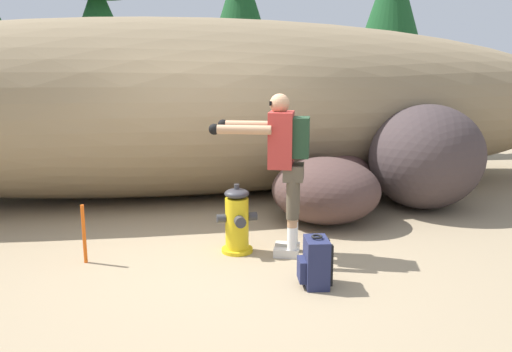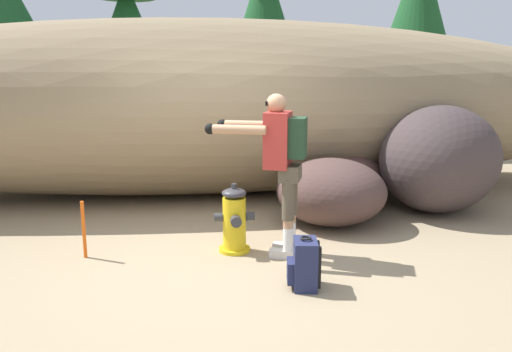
% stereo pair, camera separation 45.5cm
% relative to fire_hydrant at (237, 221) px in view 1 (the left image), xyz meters
% --- Properties ---
extents(ground_plane, '(56.00, 56.00, 0.04)m').
position_rel_fire_hydrant_xyz_m(ground_plane, '(-0.12, -0.24, -0.36)').
color(ground_plane, '#998466').
extents(dirt_embankment, '(14.02, 3.20, 2.65)m').
position_rel_fire_hydrant_xyz_m(dirt_embankment, '(-0.12, 2.83, 0.99)').
color(dirt_embankment, '#897556').
rests_on(dirt_embankment, ground_plane).
extents(fire_hydrant, '(0.43, 0.38, 0.74)m').
position_rel_fire_hydrant_xyz_m(fire_hydrant, '(0.00, 0.00, 0.00)').
color(fire_hydrant, gold).
rests_on(fire_hydrant, ground_plane).
extents(utility_worker, '(1.04, 0.72, 1.67)m').
position_rel_fire_hydrant_xyz_m(utility_worker, '(0.45, -0.17, 0.72)').
color(utility_worker, beige).
rests_on(utility_worker, ground_plane).
extents(spare_backpack, '(0.32, 0.33, 0.47)m').
position_rel_fire_hydrant_xyz_m(spare_backpack, '(0.52, -1.02, -0.12)').
color(spare_backpack, '#23284C').
rests_on(spare_backpack, ground_plane).
extents(boulder_large, '(2.37, 2.31, 1.44)m').
position_rel_fire_hydrant_xyz_m(boulder_large, '(2.91, 1.19, 0.38)').
color(boulder_large, '#403434').
rests_on(boulder_large, ground_plane).
extents(boulder_mid, '(1.85, 1.83, 0.83)m').
position_rel_fire_hydrant_xyz_m(boulder_mid, '(1.30, 0.83, 0.08)').
color(boulder_mid, '#4A3531').
rests_on(boulder_mid, ground_plane).
extents(boulder_small, '(1.35, 1.43, 0.75)m').
position_rel_fire_hydrant_xyz_m(boulder_small, '(1.81, 1.66, 0.04)').
color(boulder_small, '#513431').
rests_on(boulder_small, ground_plane).
extents(pine_tree_left, '(2.26, 2.26, 6.01)m').
position_rel_fire_hydrant_xyz_m(pine_tree_left, '(-1.79, 8.65, 2.89)').
color(pine_tree_left, '#47331E').
rests_on(pine_tree_left, ground_plane).
extents(survey_stake, '(0.04, 0.04, 0.60)m').
position_rel_fire_hydrant_xyz_m(survey_stake, '(-1.54, 0.04, -0.04)').
color(survey_stake, '#E55914').
rests_on(survey_stake, ground_plane).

